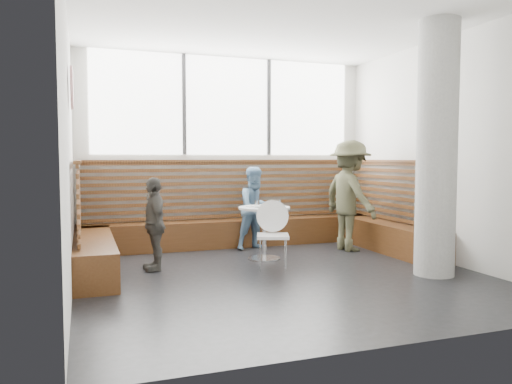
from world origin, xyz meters
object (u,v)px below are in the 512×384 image
object	(u,v)px
cafe_chair	(271,229)
child_left	(154,224)
adult_man	(350,196)
concrete_column	(437,149)
child_back	(256,208)
cafe_table	(264,222)

from	to	relation	value
cafe_chair	child_left	distance (m)	1.56
adult_man	cafe_chair	bearing A→B (deg)	108.79
concrete_column	child_back	size ratio (longest dim) A/B	2.38
adult_man	cafe_table	bearing A→B (deg)	91.29
cafe_table	concrete_column	bearing A→B (deg)	-43.56
cafe_table	adult_man	size ratio (longest dim) A/B	0.44
adult_man	child_left	size ratio (longest dim) A/B	1.44
cafe_table	child_back	size ratio (longest dim) A/B	0.58
cafe_chair	child_left	xyz separation A→B (m)	(-1.50, 0.42, 0.08)
cafe_table	child_left	bearing A→B (deg)	-174.34
cafe_table	cafe_chair	world-z (taller)	cafe_chair
child_back	child_left	size ratio (longest dim) A/B	1.09
concrete_column	cafe_chair	xyz separation A→B (m)	(-1.83, 1.04, -1.06)
cafe_table	child_left	xyz separation A→B (m)	(-1.62, -0.16, 0.06)
cafe_chair	child_back	size ratio (longest dim) A/B	0.68
child_back	child_left	bearing A→B (deg)	-163.58
adult_man	child_back	distance (m)	1.53
child_back	child_left	xyz separation A→B (m)	(-1.78, -0.99, -0.06)
child_back	cafe_chair	bearing A→B (deg)	-113.84
child_left	adult_man	bearing A→B (deg)	94.79
cafe_table	adult_man	distance (m)	1.61
cafe_table	child_left	world-z (taller)	child_left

